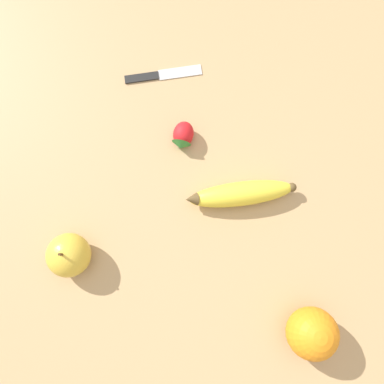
# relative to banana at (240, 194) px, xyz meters

# --- Properties ---
(ground_plane) EXTENTS (3.00, 3.00, 0.00)m
(ground_plane) POSITION_rel_banana_xyz_m (0.02, -0.01, -0.02)
(ground_plane) COLOR tan
(banana) EXTENTS (0.19, 0.13, 0.04)m
(banana) POSITION_rel_banana_xyz_m (0.00, 0.00, 0.00)
(banana) COLOR yellow
(banana) RESTS_ON ground_plane
(orange) EXTENTS (0.09, 0.09, 0.09)m
(orange) POSITION_rel_banana_xyz_m (-0.19, 0.18, 0.02)
(orange) COLOR orange
(orange) RESTS_ON ground_plane
(strawberry) EXTENTS (0.05, 0.06, 0.04)m
(strawberry) POSITION_rel_banana_xyz_m (0.14, -0.07, -0.00)
(strawberry) COLOR red
(strawberry) RESTS_ON ground_plane
(apple) EXTENTS (0.08, 0.08, 0.08)m
(apple) POSITION_rel_banana_xyz_m (0.24, 0.22, 0.01)
(apple) COLOR gold
(apple) RESTS_ON ground_plane
(paring_knife) EXTENTS (0.14, 0.10, 0.01)m
(paring_knife) POSITION_rel_banana_xyz_m (0.23, -0.17, -0.02)
(paring_knife) COLOR silver
(paring_knife) RESTS_ON ground_plane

